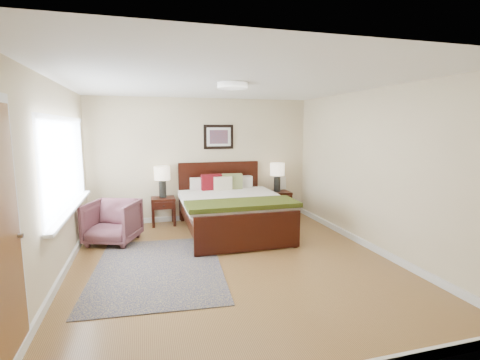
{
  "coord_description": "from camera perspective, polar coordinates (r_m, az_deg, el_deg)",
  "views": [
    {
      "loc": [
        -1.17,
        -4.59,
        1.9
      ],
      "look_at": [
        0.35,
        0.88,
        1.05
      ],
      "focal_mm": 26.0,
      "sensor_mm": 36.0,
      "label": 1
    }
  ],
  "objects": [
    {
      "name": "ceiling",
      "position": [
        4.78,
        -1.26,
        15.72
      ],
      "size": [
        4.5,
        5.0,
        0.02
      ],
      "primitive_type": "cube",
      "color": "white",
      "rests_on": "back_wall"
    },
    {
      "name": "front_wall",
      "position": [
        2.48,
        13.28,
        -6.93
      ],
      "size": [
        4.5,
        0.04,
        2.5
      ],
      "primitive_type": "cube",
      "color": "beige",
      "rests_on": "ground"
    },
    {
      "name": "bed",
      "position": [
        6.34,
        -1.46,
        -3.82
      ],
      "size": [
        1.81,
        2.2,
        1.18
      ],
      "color": "black",
      "rests_on": "ground"
    },
    {
      "name": "rug_navy",
      "position": [
        6.9,
        3.67,
        -7.43
      ],
      "size": [
        1.0,
        1.36,
        0.01
      ],
      "primitive_type": "cube",
      "rotation": [
        0.0,
        0.0,
        0.13
      ],
      "color": "black",
      "rests_on": "ground"
    },
    {
      "name": "lamp_right",
      "position": [
        7.45,
        6.15,
        1.26
      ],
      "size": [
        0.3,
        0.3,
        0.61
      ],
      "color": "black",
      "rests_on": "nightstand_right"
    },
    {
      "name": "armchair",
      "position": [
        6.18,
        -20.18,
        -6.49
      ],
      "size": [
        0.99,
        1.01,
        0.71
      ],
      "primitive_type": "imported",
      "rotation": [
        0.0,
        0.0,
        -0.37
      ],
      "color": "brown",
      "rests_on": "ground"
    },
    {
      "name": "lamp_left",
      "position": [
        6.93,
        -12.65,
        0.57
      ],
      "size": [
        0.3,
        0.3,
        0.61
      ],
      "color": "black",
      "rests_on": "nightstand_left"
    },
    {
      "name": "nightstand_right",
      "position": [
        7.54,
        6.11,
        -3.44
      ],
      "size": [
        0.55,
        0.41,
        0.55
      ],
      "color": "black",
      "rests_on": "ground"
    },
    {
      "name": "floor",
      "position": [
        5.11,
        -1.17,
        -13.34
      ],
      "size": [
        5.0,
        5.0,
        0.0
      ],
      "primitive_type": "plane",
      "color": "olive",
      "rests_on": "ground"
    },
    {
      "name": "right_wall",
      "position": [
        5.76,
        21.03,
        1.47
      ],
      "size": [
        0.04,
        5.0,
        2.5
      ],
      "primitive_type": "cube",
      "color": "beige",
      "rests_on": "ground"
    },
    {
      "name": "rug_persian",
      "position": [
        5.02,
        -13.23,
        -13.9
      ],
      "size": [
        1.87,
        2.51,
        0.01
      ],
      "primitive_type": "cube",
      "rotation": [
        0.0,
        0.0,
        -0.08
      ],
      "color": "#0D1241",
      "rests_on": "ground"
    },
    {
      "name": "ceil_fixture",
      "position": [
        4.77,
        -1.26,
        15.3
      ],
      "size": [
        0.44,
        0.44,
        0.08
      ],
      "color": "white",
      "rests_on": "ceiling"
    },
    {
      "name": "left_wall",
      "position": [
        4.76,
        -28.45,
        -0.38
      ],
      "size": [
        0.04,
        5.0,
        2.5
      ],
      "primitive_type": "cube",
      "color": "beige",
      "rests_on": "ground"
    },
    {
      "name": "window",
      "position": [
        5.42,
        -26.37,
        2.08
      ],
      "size": [
        0.11,
        2.72,
        1.32
      ],
      "color": "silver",
      "rests_on": "left_wall"
    },
    {
      "name": "wall_art",
      "position": [
        7.22,
        -3.53,
        7.08
      ],
      "size": [
        0.62,
        0.05,
        0.5
      ],
      "color": "black",
      "rests_on": "back_wall"
    },
    {
      "name": "nightstand_left",
      "position": [
        7.01,
        -12.5,
        -3.81
      ],
      "size": [
        0.46,
        0.41,
        0.55
      ],
      "color": "black",
      "rests_on": "ground"
    },
    {
      "name": "back_wall",
      "position": [
        7.22,
        -6.13,
        3.3
      ],
      "size": [
        4.5,
        0.04,
        2.5
      ],
      "primitive_type": "cube",
      "color": "beige",
      "rests_on": "ground"
    }
  ]
}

